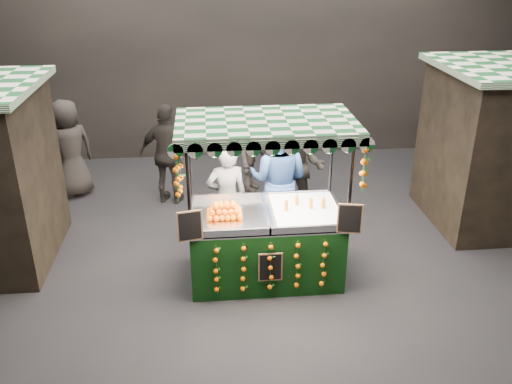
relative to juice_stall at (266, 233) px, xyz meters
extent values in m
plane|color=black|center=(-0.06, -0.08, -0.70)|extent=(12.00, 12.00, 0.00)
cube|color=black|center=(-0.06, 4.92, 1.80)|extent=(12.00, 0.10, 5.00)
cube|color=black|center=(-0.01, 0.04, -0.25)|extent=(2.01, 1.10, 0.91)
cube|color=silver|center=(-0.01, 0.04, 0.23)|extent=(2.01, 1.10, 0.04)
cylinder|color=black|center=(-0.99, -0.48, 0.39)|extent=(0.05, 0.05, 2.19)
cylinder|color=black|center=(0.97, -0.48, 0.39)|extent=(0.05, 0.05, 2.19)
cylinder|color=black|center=(-0.99, 0.56, 0.39)|extent=(0.05, 0.05, 2.19)
cylinder|color=black|center=(0.97, 0.56, 0.39)|extent=(0.05, 0.05, 2.19)
cube|color=#104D21|center=(-0.01, 0.04, 1.53)|extent=(2.24, 1.33, 0.07)
cube|color=silver|center=(0.54, 0.04, 0.28)|extent=(0.90, 0.99, 0.07)
cube|color=black|center=(-1.00, -0.54, 0.44)|extent=(0.31, 0.09, 0.40)
cube|color=black|center=(0.98, -0.54, 0.44)|extent=(0.31, 0.09, 0.40)
cube|color=black|center=(-0.01, -0.55, -0.20)|extent=(0.31, 0.02, 0.40)
imported|color=slate|center=(-0.49, 0.86, 0.13)|extent=(0.65, 0.47, 1.66)
imported|color=#2A4B88|center=(0.31, 1.11, 0.28)|extent=(1.17, 1.06, 1.96)
imported|color=black|center=(0.70, 1.72, 0.24)|extent=(1.13, 1.03, 1.88)
imported|color=black|center=(-1.42, 2.60, 0.20)|extent=(1.14, 0.74, 1.80)
imported|color=#2E2925|center=(0.09, 2.98, 0.10)|extent=(0.95, 1.19, 1.61)
imported|color=#2E2925|center=(-3.21, 3.09, 0.19)|extent=(1.04, 0.98, 1.79)
camera|label=1|loc=(-0.77, -6.40, 3.55)|focal=38.19mm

